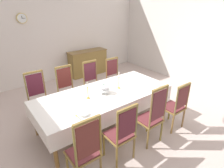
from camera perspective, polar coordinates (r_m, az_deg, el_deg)
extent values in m
cube|color=#C1AEA5|center=(4.39, -2.89, -11.51)|extent=(7.08, 6.25, 0.04)
cube|color=silver|center=(6.51, -19.90, 15.28)|extent=(7.08, 0.08, 3.40)
cube|color=silver|center=(6.38, 25.20, 14.32)|extent=(0.08, 6.25, 3.40)
cylinder|color=brown|center=(3.27, -17.10, -18.73)|extent=(0.07, 0.07, 0.73)
cylinder|color=brown|center=(4.62, 15.31, -4.88)|extent=(0.07, 0.07, 0.73)
cylinder|color=olive|center=(4.08, -22.53, -10.10)|extent=(0.07, 0.07, 0.73)
cylinder|color=brown|center=(5.23, 6.44, -0.66)|extent=(0.07, 0.07, 0.73)
cube|color=olive|center=(3.96, -2.35, -3.74)|extent=(2.75, 1.12, 0.08)
cube|color=olive|center=(3.93, -2.36, -3.03)|extent=(2.87, 1.24, 0.03)
cube|color=white|center=(3.93, -2.37, -2.81)|extent=(2.89, 1.26, 0.00)
cube|color=white|center=(3.58, 3.48, -8.75)|extent=(2.89, 0.00, 0.33)
cube|color=white|center=(4.47, -6.92, -1.87)|extent=(2.89, 0.00, 0.33)
cube|color=white|center=(3.51, -22.29, -11.46)|extent=(0.00, 1.26, 0.33)
cube|color=white|center=(4.88, 11.60, 0.09)|extent=(0.00, 1.26, 0.33)
cylinder|color=olive|center=(3.20, -13.55, -22.79)|extent=(0.04, 0.04, 0.45)
cylinder|color=brown|center=(3.31, -7.20, -20.27)|extent=(0.04, 0.04, 0.45)
cylinder|color=brown|center=(3.09, -3.46, -24.09)|extent=(0.04, 0.04, 0.45)
cube|color=olive|center=(2.96, -8.91, -20.36)|extent=(0.44, 0.42, 0.03)
cube|color=#5D262A|center=(2.95, -8.95, -20.02)|extent=(0.40, 0.38, 0.02)
cylinder|color=olive|center=(2.54, -11.28, -18.84)|extent=(0.03, 0.03, 0.67)
cylinder|color=olive|center=(2.68, -3.56, -15.70)|extent=(0.03, 0.03, 0.67)
cube|color=brown|center=(2.58, -7.33, -16.70)|extent=(0.34, 0.02, 0.51)
cube|color=olive|center=(2.40, -7.71, -11.17)|extent=(0.40, 0.04, 0.04)
cylinder|color=olive|center=(4.46, -17.58, -8.32)|extent=(0.04, 0.04, 0.45)
cylinder|color=olive|center=(4.38, -22.25, -9.70)|extent=(0.04, 0.04, 0.45)
cylinder|color=olive|center=(4.76, -19.14, -6.39)|extent=(0.04, 0.04, 0.45)
cylinder|color=olive|center=(4.69, -23.52, -7.64)|extent=(0.04, 0.04, 0.45)
cube|color=olive|center=(4.45, -21.06, -5.35)|extent=(0.44, 0.42, 0.03)
cube|color=#5D262A|center=(4.44, -21.11, -5.07)|extent=(0.40, 0.38, 0.02)
cylinder|color=olive|center=(4.52, -20.10, 0.03)|extent=(0.03, 0.03, 0.65)
cylinder|color=olive|center=(4.44, -24.82, -1.20)|extent=(0.03, 0.03, 0.65)
cube|color=#572030|center=(4.47, -22.50, -0.20)|extent=(0.34, 0.02, 0.50)
cube|color=olive|center=(4.37, -23.09, 3.32)|extent=(0.40, 0.04, 0.04)
cylinder|color=olive|center=(3.42, -2.50, -18.19)|extent=(0.04, 0.04, 0.45)
cylinder|color=olive|center=(3.60, 2.65, -15.73)|extent=(0.04, 0.04, 0.45)
cylinder|color=olive|center=(3.22, 1.47, -21.62)|extent=(0.04, 0.04, 0.45)
cylinder|color=olive|center=(3.40, 6.75, -18.72)|extent=(0.04, 0.04, 0.45)
cube|color=olive|center=(3.25, 2.17, -15.39)|extent=(0.44, 0.42, 0.03)
cube|color=#5D262A|center=(3.23, 2.18, -15.05)|extent=(0.40, 0.38, 0.02)
cylinder|color=olive|center=(2.84, 1.64, -13.92)|extent=(0.03, 0.03, 0.60)
cylinder|color=olive|center=(3.05, 7.46, -11.09)|extent=(0.03, 0.03, 0.60)
cube|color=#56222B|center=(2.92, 4.69, -12.00)|extent=(0.34, 0.02, 0.46)
cube|color=olive|center=(2.77, 4.88, -7.44)|extent=(0.40, 0.04, 0.04)
cylinder|color=olive|center=(4.68, -9.69, -5.83)|extent=(0.04, 0.04, 0.45)
cylinder|color=olive|center=(4.55, -13.93, -7.19)|extent=(0.04, 0.04, 0.45)
cylinder|color=olive|center=(4.97, -11.67, -4.16)|extent=(0.04, 0.04, 0.45)
cylinder|color=olive|center=(4.85, -15.70, -5.37)|extent=(0.04, 0.04, 0.45)
cube|color=olive|center=(4.65, -13.01, -3.03)|extent=(0.44, 0.42, 0.03)
cube|color=#5D262A|center=(4.64, -13.04, -2.76)|extent=(0.40, 0.38, 0.02)
cylinder|color=olive|center=(4.74, -12.24, 2.02)|extent=(0.03, 0.03, 0.64)
cylinder|color=olive|center=(4.61, -16.58, 0.89)|extent=(0.03, 0.03, 0.64)
cube|color=maroon|center=(4.66, -14.42, 1.83)|extent=(0.34, 0.02, 0.49)
cube|color=olive|center=(4.57, -14.78, 5.19)|extent=(0.40, 0.04, 0.04)
cylinder|color=olive|center=(3.79, 6.80, -13.62)|extent=(0.04, 0.04, 0.45)
cylinder|color=olive|center=(4.01, 10.81, -11.47)|extent=(0.04, 0.04, 0.45)
cylinder|color=olive|center=(3.60, 10.91, -16.25)|extent=(0.04, 0.04, 0.45)
cylinder|color=olive|center=(3.84, 14.86, -13.77)|extent=(0.04, 0.04, 0.45)
cube|color=olive|center=(3.66, 11.15, -10.75)|extent=(0.44, 0.42, 0.03)
cube|color=#5D262A|center=(3.65, 11.18, -10.44)|extent=(0.40, 0.38, 0.02)
cylinder|color=olive|center=(3.23, 11.82, -8.03)|extent=(0.03, 0.03, 0.72)
cylinder|color=brown|center=(3.51, 16.08, -5.83)|extent=(0.03, 0.03, 0.72)
cube|color=brown|center=(3.35, 14.10, -6.36)|extent=(0.34, 0.02, 0.55)
cube|color=olive|center=(3.20, 14.68, -1.34)|extent=(0.40, 0.04, 0.04)
cylinder|color=olive|center=(5.01, -2.38, -3.41)|extent=(0.04, 0.04, 0.45)
cylinder|color=olive|center=(4.83, -6.08, -4.65)|extent=(0.04, 0.04, 0.45)
cylinder|color=olive|center=(5.28, -4.63, -1.98)|extent=(0.04, 0.04, 0.45)
cylinder|color=olive|center=(5.11, -8.21, -3.09)|extent=(0.04, 0.04, 0.45)
cube|color=olive|center=(4.95, -5.42, -0.79)|extent=(0.44, 0.42, 0.03)
cube|color=#5D262A|center=(4.94, -5.43, -0.53)|extent=(0.40, 0.38, 0.02)
cylinder|color=brown|center=(5.07, -4.85, 3.86)|extent=(0.03, 0.03, 0.63)
cylinder|color=olive|center=(4.88, -8.70, 2.89)|extent=(0.03, 0.03, 0.63)
cube|color=#562430|center=(4.96, -6.76, 3.73)|extent=(0.34, 0.02, 0.48)
cube|color=olive|center=(4.87, -6.92, 6.87)|extent=(0.40, 0.04, 0.04)
cylinder|color=olive|center=(4.25, 14.10, -9.64)|extent=(0.04, 0.04, 0.45)
cylinder|color=olive|center=(4.52, 17.19, -7.86)|extent=(0.04, 0.04, 0.45)
cylinder|color=olive|center=(4.08, 18.05, -11.69)|extent=(0.04, 0.04, 0.45)
cylinder|color=olive|center=(4.36, 21.01, -9.69)|extent=(0.04, 0.04, 0.45)
cube|color=olive|center=(4.17, 18.00, -6.93)|extent=(0.44, 0.42, 0.03)
cube|color=#5D262A|center=(4.16, 18.04, -6.64)|extent=(0.40, 0.38, 0.02)
cylinder|color=olive|center=(3.80, 19.15, -5.13)|extent=(0.03, 0.03, 0.57)
cylinder|color=brown|center=(4.10, 22.25, -3.41)|extent=(0.03, 0.03, 0.57)
cube|color=brown|center=(3.93, 20.82, -3.87)|extent=(0.34, 0.02, 0.43)
cube|color=olive|center=(3.83, 21.37, -0.46)|extent=(0.40, 0.04, 0.04)
cylinder|color=olive|center=(5.42, 3.99, -1.24)|extent=(0.04, 0.04, 0.45)
cylinder|color=olive|center=(5.20, 0.83, -2.32)|extent=(0.04, 0.04, 0.45)
cylinder|color=olive|center=(5.67, 1.60, -0.02)|extent=(0.04, 0.04, 0.45)
cylinder|color=brown|center=(5.46, -1.51, -1.00)|extent=(0.04, 0.04, 0.45)
cube|color=olive|center=(5.34, 1.25, 1.21)|extent=(0.44, 0.42, 0.03)
cube|color=#5D262A|center=(5.33, 1.26, 1.45)|extent=(0.40, 0.38, 0.02)
cylinder|color=brown|center=(5.48, 1.64, 5.22)|extent=(0.03, 0.03, 0.58)
cylinder|color=olive|center=(5.26, -1.68, 4.40)|extent=(0.03, 0.03, 0.58)
cube|color=maroon|center=(5.36, 0.02, 5.11)|extent=(0.34, 0.02, 0.44)
cube|color=olive|center=(5.28, 0.02, 7.81)|extent=(0.40, 0.04, 0.04)
cylinder|color=silver|center=(3.92, -2.46, -2.69)|extent=(0.14, 0.14, 0.02)
ellipsoid|color=silver|center=(3.89, -2.48, -1.81)|extent=(0.25, 0.25, 0.11)
ellipsoid|color=silver|center=(3.86, -2.50, -0.91)|extent=(0.23, 0.23, 0.09)
sphere|color=#3E7956|center=(3.84, -2.51, -0.25)|extent=(0.03, 0.03, 0.03)
cylinder|color=gold|center=(3.74, -7.31, -4.29)|extent=(0.07, 0.07, 0.02)
cylinder|color=gold|center=(3.68, -7.41, -2.66)|extent=(0.02, 0.02, 0.22)
cone|color=gold|center=(3.63, -7.50, -1.01)|extent=(0.04, 0.04, 0.02)
cylinder|color=silver|center=(3.61, -7.55, -0.14)|extent=(0.02, 0.02, 0.10)
cylinder|color=gold|center=(4.13, 2.08, -1.21)|extent=(0.07, 0.07, 0.02)
cylinder|color=gold|center=(4.08, 2.11, 0.47)|extent=(0.02, 0.02, 0.25)
cone|color=gold|center=(4.03, 2.14, 2.16)|extent=(0.04, 0.04, 0.02)
cylinder|color=silver|center=(4.01, 2.15, 2.96)|extent=(0.02, 0.02, 0.10)
cylinder|color=silver|center=(3.23, -8.58, -9.10)|extent=(0.18, 0.18, 0.03)
cylinder|color=silver|center=(3.22, -8.59, -9.02)|extent=(0.14, 0.14, 0.02)
torus|color=#3E7956|center=(3.22, -8.60, -8.89)|extent=(0.17, 0.17, 0.01)
cylinder|color=silver|center=(4.36, 14.17, -0.44)|extent=(0.16, 0.16, 0.04)
cylinder|color=silver|center=(4.35, 14.17, -0.37)|extent=(0.13, 0.13, 0.03)
torus|color=#3E7956|center=(4.35, 14.19, -0.24)|extent=(0.15, 0.15, 0.01)
cube|color=gold|center=(3.16, -10.13, -10.24)|extent=(0.01, 0.14, 0.00)
ellipsoid|color=gold|center=(3.23, -10.88, -9.53)|extent=(0.03, 0.05, 0.01)
cube|color=gold|center=(4.42, 15.34, -0.43)|extent=(0.03, 0.14, 0.00)
ellipsoid|color=gold|center=(4.47, 14.62, -0.02)|extent=(0.03, 0.05, 0.01)
cube|color=olive|center=(7.01, -7.37, 6.40)|extent=(1.40, 0.44, 0.88)
cube|color=brown|center=(6.89, -7.57, 9.98)|extent=(1.44, 0.48, 0.02)
cube|color=brown|center=(7.37, -5.91, 7.33)|extent=(0.59, 0.01, 0.70)
cube|color=brown|center=(7.05, -10.77, 6.26)|extent=(0.59, 0.01, 0.70)
cylinder|color=#D1B251|center=(6.24, -25.92, 17.67)|extent=(0.29, 0.05, 0.29)
cylinder|color=silver|center=(6.21, -25.86, 17.66)|extent=(0.26, 0.01, 0.26)
cube|color=black|center=(6.20, -25.90, 17.95)|extent=(0.01, 0.00, 0.07)
cube|color=black|center=(6.21, -25.49, 17.73)|extent=(0.10, 0.00, 0.01)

